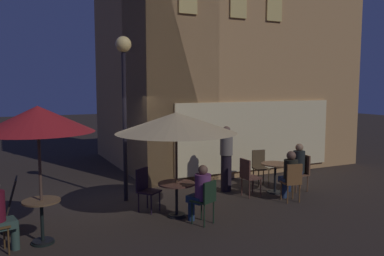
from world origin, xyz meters
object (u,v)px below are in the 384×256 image
(cafe_chair_1, at_px, (145,186))
(cafe_chair_3, at_px, (248,174))
(cafe_table_0, at_px, (177,191))
(cafe_chair_6, at_px, (260,164))
(patron_seated_0, at_px, (201,190))
(cafe_table_2, at_px, (275,171))
(patron_seated_2, at_px, (290,172))
(patron_standing_4, at_px, (226,158))
(patio_umbrella_1, at_px, (38,120))
(cafe_chair_0, at_px, (206,198))
(cafe_chair_4, at_px, (292,179))
(cafe_chair_5, at_px, (302,170))
(patron_seated_3, at_px, (297,165))
(patio_umbrella_0, at_px, (176,123))
(street_lamp_near_corner, at_px, (124,78))
(cafe_table_1, at_px, (42,214))

(cafe_chair_1, bearing_deg, cafe_chair_3, 53.55)
(cafe_table_0, xyz_separation_m, cafe_chair_6, (3.19, 1.47, 0.04))
(patron_seated_0, bearing_deg, cafe_chair_1, 5.85)
(cafe_table_0, height_order, cafe_table_2, cafe_table_2)
(cafe_chair_3, height_order, patron_seated_2, patron_seated_2)
(cafe_chair_3, bearing_deg, patron_standing_4, 105.41)
(cafe_table_2, height_order, patio_umbrella_1, patio_umbrella_1)
(cafe_chair_0, relative_size, cafe_chair_4, 0.96)
(cafe_chair_5, xyz_separation_m, patron_seated_2, (-0.92, -0.61, 0.14))
(cafe_chair_5, bearing_deg, cafe_chair_0, 27.83)
(patron_seated_3, bearing_deg, cafe_chair_1, 7.04)
(cafe_chair_3, bearing_deg, patio_umbrella_0, -165.36)
(cafe_chair_5, distance_m, patron_seated_0, 3.75)
(cafe_chair_6, bearing_deg, cafe_table_0, -57.29)
(cafe_chair_1, xyz_separation_m, cafe_chair_6, (3.66, 0.82, 0.02))
(street_lamp_near_corner, distance_m, cafe_chair_5, 5.22)
(street_lamp_near_corner, relative_size, cafe_table_0, 4.96)
(cafe_table_0, relative_size, cafe_chair_1, 0.83)
(cafe_chair_5, xyz_separation_m, patron_standing_4, (-1.85, 0.83, 0.32))
(cafe_table_1, bearing_deg, street_lamp_near_corner, 42.54)
(cafe_table_0, height_order, cafe_chair_3, cafe_chair_3)
(cafe_table_2, xyz_separation_m, patio_umbrella_1, (-5.80, -0.92, 1.64))
(cafe_chair_0, distance_m, patron_standing_4, 2.67)
(patio_umbrella_1, xyz_separation_m, cafe_chair_0, (3.06, -0.42, -1.65))
(patio_umbrella_0, distance_m, patio_umbrella_1, 2.75)
(patio_umbrella_1, height_order, cafe_chair_3, patio_umbrella_1)
(street_lamp_near_corner, bearing_deg, cafe_chair_4, -27.78)
(cafe_chair_1, relative_size, patron_standing_4, 0.56)
(cafe_table_2, distance_m, patron_standing_4, 1.31)
(cafe_chair_1, relative_size, patron_seated_0, 0.80)
(cafe_table_1, bearing_deg, patron_seated_2, 1.91)
(cafe_chair_4, bearing_deg, patio_umbrella_1, 100.91)
(cafe_chair_3, distance_m, patron_seated_3, 1.49)
(cafe_chair_6, height_order, patron_seated_2, patron_seated_2)
(cafe_chair_3, distance_m, patron_seated_2, 1.02)
(cafe_table_0, xyz_separation_m, patron_seated_2, (2.94, -0.10, 0.15))
(cafe_chair_3, height_order, patron_seated_0, patron_seated_0)
(patron_seated_2, bearing_deg, patron_seated_0, 110.69)
(cafe_table_2, height_order, cafe_chair_5, cafe_chair_5)
(patio_umbrella_0, bearing_deg, patron_seated_3, 8.07)
(patio_umbrella_1, xyz_separation_m, cafe_chair_6, (5.92, 1.77, -1.61))
(patron_seated_2, bearing_deg, cafe_chair_0, 113.57)
(cafe_table_0, height_order, patron_seated_0, patron_seated_0)
(cafe_chair_0, xyz_separation_m, patron_seated_2, (2.61, 0.61, 0.15))
(patio_umbrella_1, bearing_deg, cafe_chair_4, 0.47)
(patron_seated_0, xyz_separation_m, patron_seated_2, (2.67, 0.48, 0.02))
(cafe_table_0, bearing_deg, cafe_table_1, -173.85)
(patio_umbrella_0, bearing_deg, cafe_chair_4, -4.85)
(cafe_table_1, distance_m, patron_seated_2, 5.67)
(patio_umbrella_1, xyz_separation_m, cafe_chair_4, (5.64, 0.05, -1.64))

